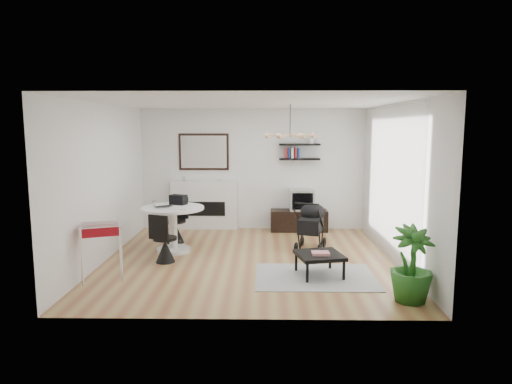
{
  "coord_description": "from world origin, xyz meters",
  "views": [
    {
      "loc": [
        0.24,
        -7.72,
        2.29
      ],
      "look_at": [
        0.1,
        0.4,
        1.14
      ],
      "focal_mm": 32.0,
      "sensor_mm": 36.0,
      "label": 1
    }
  ],
  "objects_px": {
    "drying_rack": "(101,251)",
    "coffee_table": "(319,256)",
    "crt_tv": "(302,200)",
    "dining_table": "(173,222)",
    "fireplace": "(204,199)",
    "stroller": "(311,228)",
    "tv_console": "(299,220)",
    "potted_plant": "(411,264)"
  },
  "relations": [
    {
      "from": "fireplace",
      "to": "drying_rack",
      "type": "height_order",
      "value": "fireplace"
    },
    {
      "from": "stroller",
      "to": "coffee_table",
      "type": "xyz_separation_m",
      "value": [
        -0.03,
        -1.58,
        -0.1
      ]
    },
    {
      "from": "drying_rack",
      "to": "stroller",
      "type": "height_order",
      "value": "stroller"
    },
    {
      "from": "tv_console",
      "to": "stroller",
      "type": "xyz_separation_m",
      "value": [
        0.11,
        -1.54,
        0.18
      ]
    },
    {
      "from": "dining_table",
      "to": "stroller",
      "type": "relative_size",
      "value": 1.19
    },
    {
      "from": "drying_rack",
      "to": "potted_plant",
      "type": "relative_size",
      "value": 0.88
    },
    {
      "from": "stroller",
      "to": "coffee_table",
      "type": "relative_size",
      "value": 1.21
    },
    {
      "from": "fireplace",
      "to": "coffee_table",
      "type": "relative_size",
      "value": 2.7
    },
    {
      "from": "fireplace",
      "to": "drying_rack",
      "type": "bearing_deg",
      "value": -106.83
    },
    {
      "from": "tv_console",
      "to": "dining_table",
      "type": "height_order",
      "value": "dining_table"
    },
    {
      "from": "dining_table",
      "to": "potted_plant",
      "type": "xyz_separation_m",
      "value": [
        3.62,
        -2.39,
        -0.05
      ]
    },
    {
      "from": "drying_rack",
      "to": "dining_table",
      "type": "bearing_deg",
      "value": 44.85
    },
    {
      "from": "crt_tv",
      "to": "dining_table",
      "type": "bearing_deg",
      "value": -145.06
    },
    {
      "from": "stroller",
      "to": "potted_plant",
      "type": "relative_size",
      "value": 0.96
    },
    {
      "from": "fireplace",
      "to": "tv_console",
      "type": "height_order",
      "value": "fireplace"
    },
    {
      "from": "drying_rack",
      "to": "coffee_table",
      "type": "xyz_separation_m",
      "value": [
        3.29,
        0.3,
        -0.15
      ]
    },
    {
      "from": "dining_table",
      "to": "stroller",
      "type": "bearing_deg",
      "value": 4.88
    },
    {
      "from": "stroller",
      "to": "tv_console",
      "type": "bearing_deg",
      "value": 110.9
    },
    {
      "from": "fireplace",
      "to": "crt_tv",
      "type": "xyz_separation_m",
      "value": [
        2.19,
        -0.16,
        0.02
      ]
    },
    {
      "from": "crt_tv",
      "to": "potted_plant",
      "type": "height_order",
      "value": "potted_plant"
    },
    {
      "from": "fireplace",
      "to": "dining_table",
      "type": "height_order",
      "value": "fireplace"
    },
    {
      "from": "dining_table",
      "to": "fireplace",
      "type": "bearing_deg",
      "value": 80.16
    },
    {
      "from": "fireplace",
      "to": "stroller",
      "type": "bearing_deg",
      "value": -37.11
    },
    {
      "from": "stroller",
      "to": "potted_plant",
      "type": "xyz_separation_m",
      "value": [
        1.05,
        -2.61,
        0.09
      ]
    },
    {
      "from": "coffee_table",
      "to": "potted_plant",
      "type": "bearing_deg",
      "value": -43.68
    },
    {
      "from": "fireplace",
      "to": "crt_tv",
      "type": "distance_m",
      "value": 2.19
    },
    {
      "from": "crt_tv",
      "to": "dining_table",
      "type": "distance_m",
      "value": 3.08
    },
    {
      "from": "potted_plant",
      "to": "dining_table",
      "type": "bearing_deg",
      "value": 146.61
    },
    {
      "from": "crt_tv",
      "to": "coffee_table",
      "type": "height_order",
      "value": "crt_tv"
    },
    {
      "from": "fireplace",
      "to": "coffee_table",
      "type": "distance_m",
      "value": 3.97
    },
    {
      "from": "potted_plant",
      "to": "drying_rack",
      "type": "bearing_deg",
      "value": 170.47
    },
    {
      "from": "crt_tv",
      "to": "stroller",
      "type": "xyz_separation_m",
      "value": [
        0.06,
        -1.54,
        -0.29
      ]
    },
    {
      "from": "coffee_table",
      "to": "potted_plant",
      "type": "relative_size",
      "value": 0.79
    },
    {
      "from": "dining_table",
      "to": "stroller",
      "type": "xyz_separation_m",
      "value": [
        2.58,
        0.22,
        -0.14
      ]
    },
    {
      "from": "tv_console",
      "to": "potted_plant",
      "type": "relative_size",
      "value": 1.24
    },
    {
      "from": "fireplace",
      "to": "potted_plant",
      "type": "relative_size",
      "value": 2.13
    },
    {
      "from": "dining_table",
      "to": "potted_plant",
      "type": "bearing_deg",
      "value": -33.39
    },
    {
      "from": "dining_table",
      "to": "tv_console",
      "type": "bearing_deg",
      "value": 35.61
    },
    {
      "from": "fireplace",
      "to": "stroller",
      "type": "height_order",
      "value": "fireplace"
    },
    {
      "from": "stroller",
      "to": "fireplace",
      "type": "bearing_deg",
      "value": 159.62
    },
    {
      "from": "coffee_table",
      "to": "dining_table",
      "type": "bearing_deg",
      "value": 151.92
    },
    {
      "from": "drying_rack",
      "to": "stroller",
      "type": "relative_size",
      "value": 0.92
    }
  ]
}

